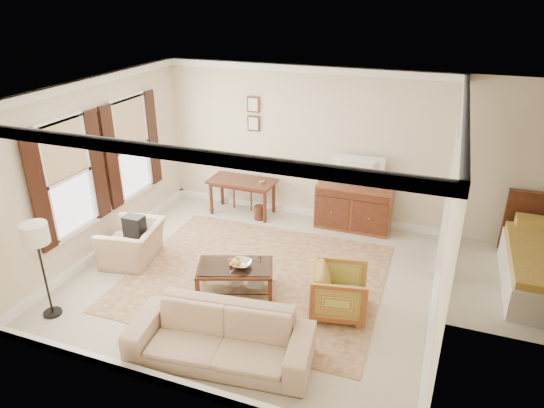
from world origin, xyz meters
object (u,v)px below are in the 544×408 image
Objects in this scene: sideboard at (354,207)px; sofa at (220,330)px; writing_desk at (242,185)px; club_armchair at (132,237)px; coffee_table at (235,272)px; tv at (357,162)px; striped_armchair at (340,289)px.

sofa is (-0.78, -4.06, 0.01)m from sideboard.
sofa reaches higher than writing_desk.
club_armchair reaches higher than sideboard.
writing_desk is 0.94× the size of sideboard.
writing_desk is at bearing 111.38° from coffee_table.
sofa reaches higher than coffee_table.
tv is at bearing 2.86° from writing_desk.
sofa is (1.42, -3.93, -0.17)m from writing_desk.
tv reaches higher than club_armchair.
coffee_table is 0.56× the size of sofa.
coffee_table is at bearing 80.95° from striped_armchair.
striped_armchair is 0.78× the size of club_armchair.
sideboard is 0.89m from tv.
writing_desk is 4.18m from sofa.
club_armchair is at bearing 172.32° from coffee_table.
club_armchair reaches higher than writing_desk.
sofa reaches higher than club_armchair.
club_armchair is (-3.51, 0.22, 0.04)m from striped_armchair.
tv is 1.21× the size of striped_armchair.
writing_desk is at bearing 147.72° from club_armchair.
writing_desk is 2.78m from coffee_table.
tv is at bearing -90.00° from sideboard.
coffee_table is (1.01, -2.58, -0.24)m from writing_desk.
sofa reaches higher than striped_armchair.
sideboard is at bearing 117.92° from club_armchair.
tv is 4.21m from sofa.
sideboard is 0.62× the size of sofa.
striped_armchair is 3.52m from club_armchair.
sideboard is at bearing -90.00° from tv.
writing_desk is 2.21m from sideboard.
sideboard is at bearing 3.38° from writing_desk.
coffee_table is 1.55m from striped_armchair.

